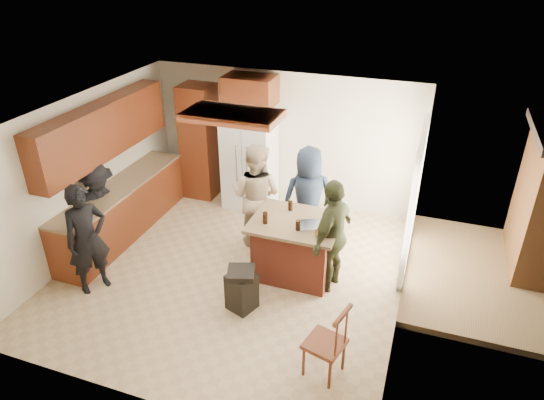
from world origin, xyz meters
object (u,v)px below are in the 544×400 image
(kitchen_island, at_px, (295,247))
(trash_bin, at_px, (242,289))
(refrigerator, at_px, (250,161))
(person_behind_right, at_px, (308,198))
(person_counter, at_px, (100,207))
(person_behind_left, at_px, (256,196))
(spindle_chair, at_px, (326,344))
(person_side_right, at_px, (332,235))
(person_front_left, at_px, (87,239))

(kitchen_island, bearing_deg, trash_bin, -114.73)
(refrigerator, xyz_separation_m, kitchen_island, (1.45, -1.85, -0.43))
(person_behind_right, relative_size, person_counter, 1.14)
(person_behind_left, distance_m, kitchen_island, 1.13)
(person_behind_left, relative_size, trash_bin, 2.81)
(person_behind_left, distance_m, spindle_chair, 2.97)
(person_behind_right, xyz_separation_m, person_side_right, (0.62, -0.97, 0.00))
(person_behind_left, height_order, person_side_right, person_behind_left)
(person_side_right, relative_size, refrigerator, 0.95)
(person_behind_right, bearing_deg, person_side_right, 97.65)
(person_front_left, xyz_separation_m, spindle_chair, (3.56, -0.46, -0.37))
(person_behind_left, distance_m, person_counter, 2.49)
(person_side_right, distance_m, spindle_chair, 1.72)
(spindle_chair, bearing_deg, trash_bin, 151.18)
(person_behind_left, height_order, spindle_chair, person_behind_left)
(person_front_left, distance_m, kitchen_island, 2.97)
(person_behind_left, relative_size, spindle_chair, 1.78)
(person_behind_right, xyz_separation_m, trash_bin, (-0.40, -1.86, -0.54))
(person_front_left, relative_size, person_behind_left, 0.93)
(person_behind_right, height_order, refrigerator, refrigerator)
(person_front_left, relative_size, spindle_chair, 1.66)
(person_behind_left, distance_m, person_behind_right, 0.84)
(person_side_right, bearing_deg, refrigerator, -119.76)
(person_behind_left, xyz_separation_m, trash_bin, (0.40, -1.60, -0.57))
(person_side_right, distance_m, person_counter, 3.73)
(kitchen_island, bearing_deg, spindle_chair, -62.59)
(kitchen_island, xyz_separation_m, trash_bin, (-0.46, -0.99, -0.16))
(person_front_left, height_order, person_behind_right, person_behind_right)
(person_behind_left, bearing_deg, person_front_left, 49.69)
(person_side_right, distance_m, refrigerator, 2.80)
(person_behind_right, height_order, kitchen_island, person_behind_right)
(person_side_right, height_order, person_counter, person_side_right)
(refrigerator, xyz_separation_m, spindle_chair, (2.35, -3.59, -0.45))
(person_behind_right, distance_m, spindle_chair, 2.81)
(person_front_left, xyz_separation_m, trash_bin, (2.20, 0.28, -0.51))
(person_behind_left, relative_size, refrigerator, 0.98)
(trash_bin, height_order, spindle_chair, spindle_chair)
(refrigerator, bearing_deg, spindle_chair, -56.75)
(person_front_left, relative_size, person_counter, 1.10)
(person_side_right, xyz_separation_m, trash_bin, (-1.02, -0.89, -0.54))
(person_front_left, bearing_deg, person_side_right, -39.39)
(person_counter, bearing_deg, spindle_chair, -90.06)
(person_behind_left, relative_size, person_side_right, 1.03)
(refrigerator, relative_size, kitchen_island, 1.41)
(person_counter, bearing_deg, kitchen_island, -64.89)
(person_front_left, height_order, trash_bin, person_front_left)
(person_counter, relative_size, refrigerator, 0.84)
(person_side_right, bearing_deg, person_front_left, -55.69)
(refrigerator, relative_size, trash_bin, 2.86)
(kitchen_island, bearing_deg, person_front_left, -154.34)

